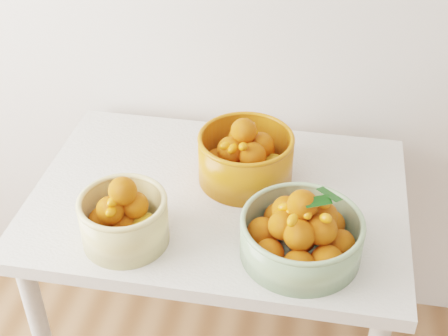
{
  "coord_description": "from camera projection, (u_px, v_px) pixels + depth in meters",
  "views": [
    {
      "loc": [
        -0.03,
        0.32,
        1.81
      ],
      "look_at": [
        -0.24,
        1.49,
        0.92
      ],
      "focal_mm": 50.0,
      "sensor_mm": 36.0,
      "label": 1
    }
  ],
  "objects": [
    {
      "name": "table",
      "position": [
        219.0,
        221.0,
        1.74
      ],
      "size": [
        1.0,
        0.7,
        0.75
      ],
      "color": "silver",
      "rests_on": "ground"
    },
    {
      "name": "bowl_cream",
      "position": [
        124.0,
        218.0,
        1.5
      ],
      "size": [
        0.28,
        0.28,
        0.18
      ],
      "rotation": [
        0.0,
        0.0,
        0.43
      ],
      "color": "#D8C37F",
      "rests_on": "table"
    },
    {
      "name": "bowl_green",
      "position": [
        302.0,
        234.0,
        1.46
      ],
      "size": [
        0.29,
        0.29,
        0.19
      ],
      "rotation": [
        0.0,
        0.0,
        -0.01
      ],
      "color": "#83A479",
      "rests_on": "table"
    },
    {
      "name": "bowl_orange",
      "position": [
        245.0,
        157.0,
        1.69
      ],
      "size": [
        0.29,
        0.29,
        0.19
      ],
      "rotation": [
        0.0,
        0.0,
        -0.13
      ],
      "color": "#C55C12",
      "rests_on": "table"
    }
  ]
}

